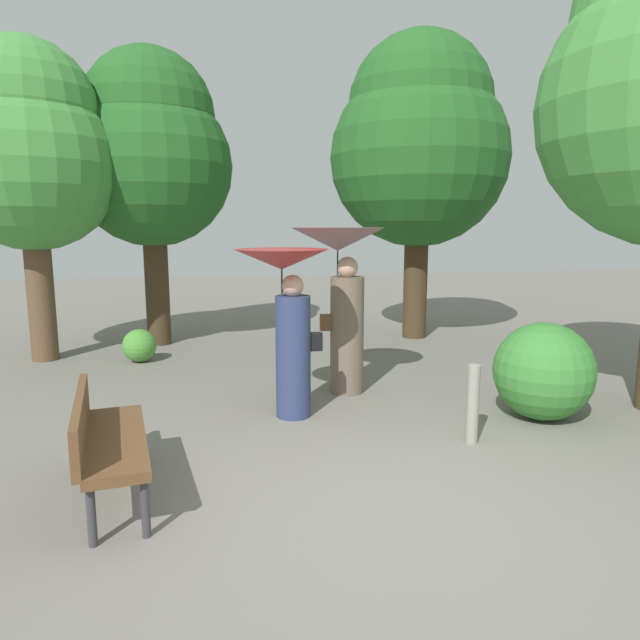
% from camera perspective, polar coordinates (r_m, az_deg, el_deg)
% --- Properties ---
extents(ground_plane, '(40.00, 40.00, 0.00)m').
position_cam_1_polar(ground_plane, '(4.56, 6.69, -17.98)').
color(ground_plane, slate).
extents(person_left, '(1.01, 1.01, 1.85)m').
position_cam_1_polar(person_left, '(6.13, -3.28, 1.41)').
color(person_left, navy).
rests_on(person_left, ground).
extents(person_right, '(1.14, 1.14, 2.07)m').
position_cam_1_polar(person_right, '(7.00, 2.19, 4.07)').
color(person_right, '#6B5B4C').
rests_on(person_right, ground).
extents(park_bench, '(0.72, 1.56, 0.83)m').
position_cam_1_polar(park_bench, '(4.72, -20.87, -10.85)').
color(park_bench, '#38383D').
rests_on(park_bench, ground).
extents(tree_near_left, '(2.74, 2.74, 5.02)m').
position_cam_1_polar(tree_near_left, '(10.43, -16.65, 16.00)').
color(tree_near_left, '#42301E').
rests_on(tree_near_left, ground).
extents(tree_near_right, '(3.21, 3.21, 5.47)m').
position_cam_1_polar(tree_near_right, '(10.83, 9.94, 17.23)').
color(tree_near_right, '#42301E').
rests_on(tree_near_right, ground).
extents(tree_mid_left, '(2.56, 2.56, 4.81)m').
position_cam_1_polar(tree_mid_left, '(9.82, -27.22, 15.09)').
color(tree_mid_left, brown).
rests_on(tree_mid_left, ground).
extents(bush_path_left, '(1.07, 1.07, 1.07)m').
position_cam_1_polar(bush_path_left, '(6.65, 21.53, -4.80)').
color(bush_path_left, '#387F33').
rests_on(bush_path_left, ground).
extents(bush_path_right, '(0.51, 0.51, 0.51)m').
position_cam_1_polar(bush_path_right, '(9.23, -17.68, -2.46)').
color(bush_path_right, '#4C9338').
rests_on(bush_path_right, ground).
extents(path_marker_post, '(0.12, 0.12, 0.78)m').
position_cam_1_polar(path_marker_post, '(5.74, 15.10, -8.16)').
color(path_marker_post, gray).
rests_on(path_marker_post, ground).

